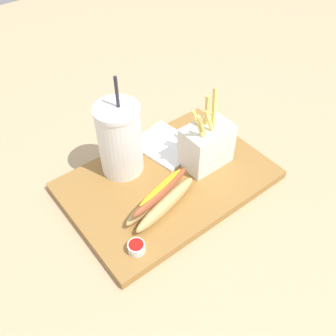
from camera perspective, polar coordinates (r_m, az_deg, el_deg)
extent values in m
cube|color=tan|center=(0.86, 0.00, -2.80)|extent=(2.40, 2.40, 0.02)
cube|color=olive|center=(0.85, 0.00, -1.90)|extent=(0.45, 0.30, 0.02)
cylinder|color=white|center=(0.81, -7.27, 3.97)|extent=(0.09, 0.09, 0.16)
cylinder|color=white|center=(0.76, -7.85, 8.70)|extent=(0.10, 0.10, 0.01)
cylinder|color=#262633|center=(0.74, -7.74, 11.15)|extent=(0.01, 0.01, 0.07)
cube|color=white|center=(0.84, 5.83, 3.40)|extent=(0.11, 0.07, 0.10)
cube|color=#E5C660|center=(0.82, 4.60, 6.83)|extent=(0.02, 0.03, 0.06)
cube|color=#E5C660|center=(0.79, 5.16, 5.13)|extent=(0.01, 0.03, 0.06)
cube|color=#E5C660|center=(0.80, 5.85, 8.43)|extent=(0.01, 0.01, 0.09)
cube|color=#E5C660|center=(0.80, 6.44, 6.51)|extent=(0.02, 0.03, 0.06)
cube|color=#E5C660|center=(0.81, 5.48, 7.31)|extent=(0.01, 0.03, 0.05)
cube|color=#E5C660|center=(0.81, 6.96, 8.59)|extent=(0.03, 0.04, 0.09)
cube|color=#E5C660|center=(0.77, 5.21, 6.03)|extent=(0.04, 0.01, 0.08)
ellipsoid|color=tan|center=(0.77, -0.33, -5.45)|extent=(0.18, 0.06, 0.04)
ellipsoid|color=tan|center=(0.78, -1.81, -4.52)|extent=(0.18, 0.06, 0.04)
ellipsoid|color=#994728|center=(0.75, -1.11, -3.54)|extent=(0.16, 0.06, 0.02)
ellipsoid|color=gold|center=(0.74, -1.12, -2.88)|extent=(0.12, 0.04, 0.01)
cylinder|color=white|center=(0.72, -4.80, -11.90)|extent=(0.03, 0.03, 0.02)
cylinder|color=#B2140F|center=(0.71, -4.83, -11.57)|extent=(0.03, 0.03, 0.01)
cube|color=white|center=(0.91, -0.33, 3.52)|extent=(0.14, 0.16, 0.01)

